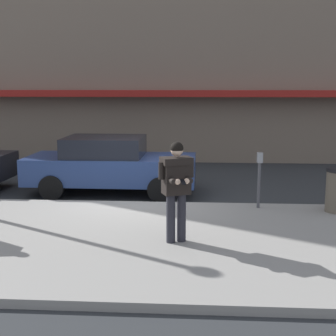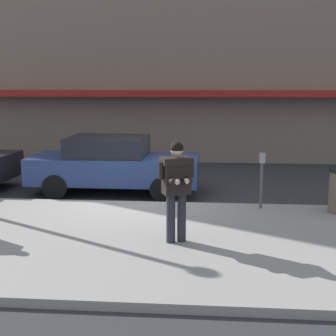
# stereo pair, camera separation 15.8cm
# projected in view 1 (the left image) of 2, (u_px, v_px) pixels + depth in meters

# --- Properties ---
(ground_plane) EXTENTS (80.00, 80.00, 0.00)m
(ground_plane) POSITION_uv_depth(u_px,v_px,m) (136.00, 205.00, 11.49)
(ground_plane) COLOR #2B2D30
(sidewalk) EXTENTS (32.00, 5.30, 0.14)m
(sidewalk) POSITION_uv_depth(u_px,v_px,m) (169.00, 241.00, 8.61)
(sidewalk) COLOR gray
(sidewalk) RESTS_ON ground
(curb_paint_line) EXTENTS (28.00, 0.12, 0.01)m
(curb_paint_line) POSITION_uv_depth(u_px,v_px,m) (176.00, 205.00, 11.47)
(curb_paint_line) COLOR silver
(curb_paint_line) RESTS_ON ground
(parked_sedan_mid) EXTENTS (4.52, 1.97, 1.54)m
(parked_sedan_mid) POSITION_uv_depth(u_px,v_px,m) (110.00, 165.00, 12.61)
(parked_sedan_mid) COLOR navy
(parked_sedan_mid) RESTS_ON ground
(man_texting_on_phone) EXTENTS (0.61, 0.65, 1.81)m
(man_texting_on_phone) POSITION_uv_depth(u_px,v_px,m) (176.00, 181.00, 8.17)
(man_texting_on_phone) COLOR #23232B
(man_texting_on_phone) RESTS_ON sidewalk
(parking_meter) EXTENTS (0.12, 0.18, 1.27)m
(parking_meter) POSITION_uv_depth(u_px,v_px,m) (259.00, 172.00, 10.54)
(parking_meter) COLOR #4C4C51
(parking_meter) RESTS_ON sidewalk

